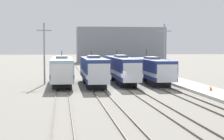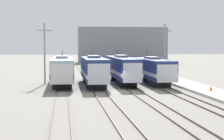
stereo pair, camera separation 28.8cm
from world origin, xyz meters
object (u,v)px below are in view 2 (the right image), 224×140
at_px(catenary_tower_left, 45,52).
at_px(catenary_tower_right, 165,51).
at_px(locomotive_far_left, 62,70).
at_px(locomotive_center_left, 94,70).
at_px(locomotive_center_right, 122,69).
at_px(traffic_cone, 211,88).
at_px(locomotive_far_right, 153,70).

bearing_deg(catenary_tower_left, catenary_tower_right, 0.00).
bearing_deg(locomotive_far_left, catenary_tower_left, 149.05).
distance_m(locomotive_far_left, catenary_tower_left, 4.02).
bearing_deg(locomotive_center_left, catenary_tower_left, 157.50).
bearing_deg(locomotive_center_right, locomotive_far_left, -168.07).
xyz_separation_m(locomotive_far_left, locomotive_center_left, (4.54, -1.40, 0.04)).
height_order(locomotive_center_left, catenary_tower_left, catenary_tower_left).
relative_size(locomotive_far_left, traffic_cone, 30.39).
bearing_deg(catenary_tower_left, locomotive_center_left, -22.50).
bearing_deg(locomotive_center_right, locomotive_far_right, -19.87).
bearing_deg(locomotive_center_right, locomotive_center_left, -143.81).
distance_m(locomotive_center_right, traffic_cone, 16.34).
bearing_deg(locomotive_far_left, locomotive_center_left, -17.17).
xyz_separation_m(locomotive_center_right, traffic_cone, (8.86, -13.63, -1.62)).
bearing_deg(locomotive_center_left, locomotive_far_right, 10.49).
xyz_separation_m(locomotive_center_right, catenary_tower_left, (-11.67, -0.37, 2.64)).
bearing_deg(locomotive_far_right, traffic_cone, -70.21).
relative_size(locomotive_far_left, locomotive_center_left, 1.07).
height_order(locomotive_far_left, catenary_tower_right, catenary_tower_right).
bearing_deg(catenary_tower_left, locomotive_far_right, -4.48).
xyz_separation_m(locomotive_center_left, traffic_cone, (13.40, -10.31, -1.63)).
height_order(catenary_tower_left, traffic_cone, catenary_tower_left).
xyz_separation_m(locomotive_far_left, catenary_tower_right, (15.76, 1.55, 2.67)).
bearing_deg(locomotive_far_left, catenary_tower_right, 5.61).
xyz_separation_m(locomotive_center_left, catenary_tower_right, (11.22, 2.95, 2.63)).
distance_m(locomotive_far_left, locomotive_far_right, 13.63).
relative_size(locomotive_far_right, traffic_cone, 29.60).
xyz_separation_m(locomotive_far_right, catenary_tower_right, (2.13, 1.27, 2.76)).
bearing_deg(locomotive_far_right, locomotive_center_right, 160.13).
height_order(locomotive_far_right, catenary_tower_left, catenary_tower_left).
height_order(locomotive_far_right, traffic_cone, locomotive_far_right).
xyz_separation_m(locomotive_far_left, catenary_tower_left, (-2.58, 1.55, 2.67)).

